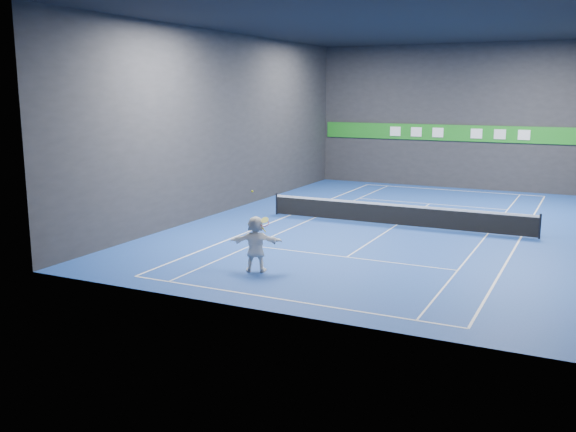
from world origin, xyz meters
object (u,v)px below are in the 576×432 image
at_px(player, 256,244).
at_px(tennis_racket, 264,224).
at_px(tennis_ball, 252,191).
at_px(tennis_net, 396,214).

xyz_separation_m(player, tennis_racket, (0.32, 0.05, 0.72)).
bearing_deg(tennis_racket, tennis_ball, -175.49).
xyz_separation_m(tennis_ball, tennis_racket, (0.43, 0.03, -1.09)).
bearing_deg(tennis_ball, tennis_racket, 4.51).
height_order(tennis_ball, tennis_racket, tennis_ball).
bearing_deg(tennis_net, tennis_ball, -103.30).
bearing_deg(tennis_ball, tennis_net, 76.70).
height_order(player, tennis_net, player).
distance_m(player, tennis_racket, 0.79).
distance_m(player, tennis_ball, 1.81).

